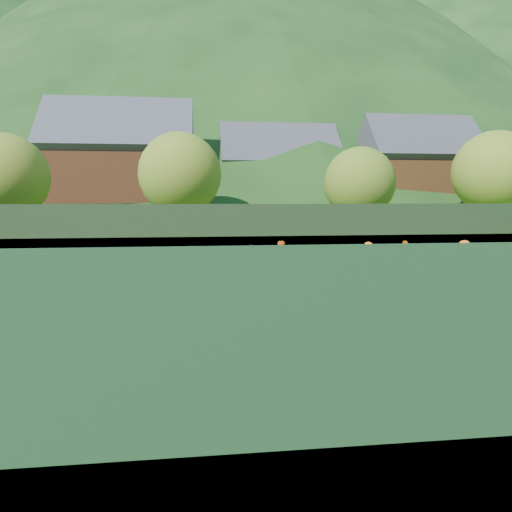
{
  "coord_description": "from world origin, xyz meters",
  "views": [
    {
      "loc": [
        -2.37,
        -16.1,
        3.46
      ],
      "look_at": [
        -0.46,
        0.0,
        1.35
      ],
      "focal_mm": 32.0,
      "sensor_mm": 36.0,
      "label": 1
    }
  ],
  "objects": [
    {
      "name": "ground",
      "position": [
        0.0,
        0.0,
        0.0
      ],
      "size": [
        400.0,
        400.0,
        0.0
      ],
      "primitive_type": "plane",
      "color": "#2E551A",
      "rests_on": "ground"
    },
    {
      "name": "clay_court",
      "position": [
        0.0,
        0.0,
        0.01
      ],
      "size": [
        40.0,
        24.0,
        0.02
      ],
      "primitive_type": "cube",
      "color": "#C2441F",
      "rests_on": "ground"
    },
    {
      "name": "mountain_far",
      "position": [
        10.0,
        160.0,
        55.0
      ],
      "size": [
        280.0,
        280.0,
        110.0
      ],
      "primitive_type": "cone",
      "color": "black",
      "rests_on": "ground"
    },
    {
      "name": "mountain_far_right",
      "position": [
        90.0,
        150.0,
        47.5
      ],
      "size": [
        260.0,
        260.0,
        95.0
      ],
      "primitive_type": "cone",
      "color": "#163412",
      "rests_on": "ground"
    },
    {
      "name": "coach",
      "position": [
        -1.02,
        -2.58,
        0.9
      ],
      "size": [
        0.73,
        0.58,
        1.76
      ],
      "primitive_type": "imported",
      "rotation": [
        0.0,
        0.0,
        -0.27
      ],
      "color": "#1B37B3",
      "rests_on": "clay_court"
    },
    {
      "name": "student_a",
      "position": [
        0.8,
        2.2,
        0.84
      ],
      "size": [
        0.93,
        0.81,
        1.65
      ],
      "primitive_type": "imported",
      "rotation": [
        0.0,
        0.0,
        3.4
      ],
      "color": "orange",
      "rests_on": "clay_court"
    },
    {
      "name": "student_b",
      "position": [
        5.96,
        1.71,
        0.84
      ],
      "size": [
        1.0,
        0.49,
        1.65
      ],
      "primitive_type": "imported",
      "rotation": [
        0.0,
        0.0,
        3.24
      ],
      "color": "#CD5C12",
      "rests_on": "clay_court"
    },
    {
      "name": "student_c",
      "position": [
        4.79,
        2.85,
        0.77
      ],
      "size": [
        0.8,
        0.59,
        1.5
      ],
      "primitive_type": "imported",
      "rotation": [
        0.0,
        0.0,
        2.98
      ],
      "color": "orange",
      "rests_on": "clay_court"
    },
    {
      "name": "student_d",
      "position": [
        8.98,
        2.44,
        0.8
      ],
      "size": [
        1.1,
        0.75,
        1.56
      ],
      "primitive_type": "imported",
      "rotation": [
        0.0,
        0.0,
        3.33
      ],
      "color": "orange",
      "rests_on": "clay_court"
    },
    {
      "name": "tennis_ball_0",
      "position": [
        -2.38,
        -5.84,
        0.05
      ],
      "size": [
        0.07,
        0.07,
        0.07
      ],
      "primitive_type": "sphere",
      "color": "#BDD824",
      "rests_on": "clay_court"
    },
    {
      "name": "tennis_ball_1",
      "position": [
        -4.88,
        -4.92,
        0.05
      ],
      "size": [
        0.07,
        0.07,
        0.07
      ],
      "primitive_type": "sphere",
      "color": "#BDD824",
      "rests_on": "clay_court"
    },
    {
      "name": "tennis_ball_2",
      "position": [
        -3.0,
        -5.1,
        0.05
      ],
      "size": [
        0.07,
        0.07,
        0.07
      ],
      "primitive_type": "sphere",
      "color": "#BDD824",
      "rests_on": "clay_court"
    },
    {
      "name": "tennis_ball_4",
      "position": [
        5.11,
        -2.69,
        0.05
      ],
      "size": [
        0.07,
        0.07,
        0.07
      ],
      "primitive_type": "sphere",
      "color": "#BDD824",
      "rests_on": "clay_court"
    },
    {
      "name": "tennis_ball_5",
      "position": [
        -1.72,
        -4.45,
        0.05
      ],
      "size": [
        0.07,
        0.07,
        0.07
      ],
      "primitive_type": "sphere",
      "color": "#BDD824",
      "rests_on": "clay_court"
    },
    {
      "name": "tennis_ball_6",
      "position": [
        0.9,
        -6.17,
        0.05
      ],
      "size": [
        0.07,
        0.07,
        0.07
      ],
      "primitive_type": "sphere",
      "color": "#BDD824",
      "rests_on": "clay_court"
    },
    {
      "name": "tennis_ball_7",
      "position": [
        3.5,
        -7.69,
        0.05
      ],
      "size": [
        0.07,
        0.07,
        0.07
      ],
      "primitive_type": "sphere",
      "color": "#BDD824",
      "rests_on": "clay_court"
    },
    {
      "name": "tennis_ball_8",
      "position": [
        4.02,
        -1.22,
        0.05
      ],
      "size": [
        0.07,
        0.07,
        0.07
      ],
      "primitive_type": "sphere",
      "color": "#BDD824",
      "rests_on": "clay_court"
    },
    {
      "name": "tennis_ball_9",
      "position": [
        1.24,
        -2.24,
        0.05
      ],
      "size": [
        0.07,
        0.07,
        0.07
      ],
      "primitive_type": "sphere",
      "color": "#BDD824",
      "rests_on": "clay_court"
    },
    {
      "name": "tennis_ball_12",
      "position": [
        5.74,
        -2.82,
        0.05
      ],
      "size": [
        0.07,
        0.07,
        0.07
      ],
      "primitive_type": "sphere",
      "color": "#BDD824",
      "rests_on": "clay_court"
    },
    {
      "name": "tennis_ball_13",
      "position": [
        1.7,
        -9.0,
        0.05
      ],
      "size": [
        0.07,
        0.07,
        0.07
      ],
      "primitive_type": "sphere",
      "color": "#BDD824",
      "rests_on": "clay_court"
    },
    {
      "name": "tennis_ball_14",
      "position": [
        5.11,
        -4.82,
        0.05
      ],
      "size": [
        0.07,
        0.07,
        0.07
      ],
      "primitive_type": "sphere",
      "color": "#BDD824",
      "rests_on": "clay_court"
    },
    {
      "name": "tennis_ball_16",
      "position": [
        -6.4,
        -5.72,
        0.05
      ],
      "size": [
        0.07,
        0.07,
        0.07
      ],
      "primitive_type": "sphere",
      "color": "#BDD824",
      "rests_on": "clay_court"
    },
    {
      "name": "tennis_ball_17",
      "position": [
        3.03,
        -2.02,
        0.05
      ],
      "size": [
        0.07,
        0.07,
        0.07
      ],
      "primitive_type": "sphere",
      "color": "#BDD824",
      "rests_on": "clay_court"
    },
    {
      "name": "tennis_ball_18",
      "position": [
        0.84,
        -7.74,
        0.05
      ],
      "size": [
        0.07,
        0.07,
        0.07
      ],
      "primitive_type": "sphere",
      "color": "#BDD824",
      "rests_on": "clay_court"
    },
    {
      "name": "tennis_ball_19",
      "position": [
        -5.59,
        -3.82,
        0.05
      ],
      "size": [
        0.07,
        0.07,
        0.07
      ],
      "primitive_type": "sphere",
      "color": "#BDD824",
      "rests_on": "clay_court"
    },
    {
      "name": "tennis_ball_20",
      "position": [
        -4.42,
        -8.3,
        0.05
      ],
      "size": [
        0.07,
        0.07,
        0.07
      ],
      "primitive_type": "sphere",
      "color": "#BDD824",
      "rests_on": "clay_court"
    },
    {
      "name": "tennis_ball_21",
      "position": [
        -2.47,
        -3.43,
        0.05
      ],
      "size": [
        0.07,
        0.07,
        0.07
      ],
      "primitive_type": "sphere",
      "color": "#BDD824",
      "rests_on": "clay_court"
    },
    {
      "name": "tennis_ball_22",
      "position": [
        -0.89,
        -4.71,
        0.05
      ],
      "size": [
        0.07,
        0.07,
        0.07
      ],
      "primitive_type": "sphere",
      "color": "#BDD824",
      "rests_on": "clay_court"
    },
    {
      "name": "tennis_ball_24",
      "position": [
        -7.65,
        -1.2,
        0.05
      ],
      "size": [
        0.07,
        0.07,
        0.07
      ],
      "primitive_type": "sphere",
      "color": "#BDD824",
      "rests_on": "clay_court"
    },
    {
      "name": "tennis_ball_25",
      "position": [
        -3.97,
        -4.33,
        0.05
      ],
      "size": [
        0.07,
        0.07,
        0.07
      ],
      "primitive_type": "sphere",
      "color": "#BDD824",
      "rests_on": "clay_court"
    },
    {
      "name": "court_lines",
      "position": [
        0.0,
        0.0,
        0.02
      ],
      "size": [
        23.83,
        11.03,
        0.0
      ],
      "color": "silver",
      "rests_on": "clay_court"
    },
    {
      "name": "tennis_net",
      "position": [
        0.0,
        0.0,
        0.52
      ],
      "size": [
        0.1,
        12.07,
        1.1
      ],
      "color": "black",
      "rests_on": "clay_court"
    },
    {
      "name": "perimeter_fence",
      "position": [
        0.0,
        0.0,
        1.27
      ],
      "size": [
        40.4,
        24.24,
        3.0
      ],
      "color": "black",
      "rests_on": "clay_court"
    },
    {
      "name": "chalet_left",
      "position": [
        -10.0,
        30.0,
        5.65
      ],
      "size": [
        13.8,
        9.93,
        12.92
      ],
      "color": "beige",
      "rests_on": "ground"
    },
    {
      "name": "chalet_mid",
      "position": [
        6.0,
        34.0,
        4.99
      ],
      "size": [
        12.65,
        8.82,
        11.45
      ],
      "color": "beige",
      "rests_on": "ground"
    },
    {
      "name": "chalet_right",
      "position": [
        20.0,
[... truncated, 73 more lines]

